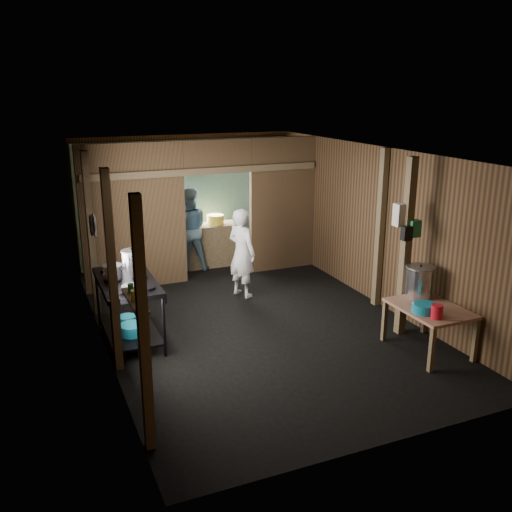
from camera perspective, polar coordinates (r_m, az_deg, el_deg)
name	(u,v)px	position (r m, az deg, el deg)	size (l,w,h in m)	color
floor	(251,320)	(8.86, -0.51, -6.48)	(4.50, 7.00, 0.00)	black
ceiling	(251,152)	(8.19, -0.55, 10.48)	(4.50, 7.00, 0.00)	#403E3C
wall_back	(186,199)	(11.66, -7.14, 5.78)	(4.50, 0.00, 2.60)	#51391D
wall_front	(391,328)	(5.54, 13.54, -7.11)	(4.50, 0.00, 2.60)	#51391D
wall_left	(97,257)	(7.89, -15.82, -0.06)	(0.00, 7.00, 2.60)	#51391D
wall_right	(376,226)	(9.49, 12.15, 3.00)	(0.00, 7.00, 2.60)	#51391D
partition_left	(134,217)	(10.13, -12.32, 3.85)	(1.85, 0.10, 2.60)	brown
partition_right	(282,205)	(11.01, 2.69, 5.24)	(1.35, 0.10, 2.60)	brown
partition_header	(217,156)	(10.36, -3.96, 10.09)	(1.30, 0.10, 0.60)	brown
turquoise_panel	(187,202)	(11.61, -7.05, 5.49)	(4.40, 0.06, 2.50)	#76A79E
back_counter	(209,245)	(11.43, -4.77, 1.12)	(1.20, 0.50, 0.85)	olive
wall_clock	(198,170)	(11.54, -5.90, 8.73)	(0.20, 0.20, 0.03)	silver
post_left_a	(143,329)	(5.47, -11.40, -7.26)	(0.10, 0.12, 2.60)	olive
post_left_b	(112,273)	(7.14, -14.40, -1.71)	(0.10, 0.12, 2.60)	olive
post_left_c	(91,235)	(9.05, -16.41, 2.02)	(0.10, 0.12, 2.60)	olive
post_right	(380,229)	(9.29, 12.49, 2.69)	(0.10, 0.12, 2.60)	olive
post_free	(406,248)	(8.25, 14.98, 0.74)	(0.12, 0.12, 2.60)	olive
cross_beam	(205,171)	(10.26, -5.18, 8.60)	(4.40, 0.12, 0.12)	olive
pan_lid_big	(94,225)	(8.19, -16.12, 3.06)	(0.34, 0.34, 0.03)	gray
pan_lid_small	(91,226)	(8.60, -16.41, 2.99)	(0.30, 0.30, 0.03)	black
wall_shelf	(135,301)	(5.89, -12.18, -4.47)	(0.14, 0.80, 0.03)	olive
jar_white	(140,303)	(5.64, -11.73, -4.71)	(0.07, 0.07, 0.10)	silver
jar_yellow	(135,295)	(5.87, -12.22, -3.88)	(0.08, 0.08, 0.10)	yellow
jar_green	(131,288)	(6.07, -12.62, -3.19)	(0.06, 0.06, 0.10)	#1E7241
bag_white	(402,215)	(8.17, 14.61, 4.09)	(0.22, 0.15, 0.32)	silver
bag_green	(414,228)	(8.17, 15.78, 2.71)	(0.16, 0.12, 0.24)	#1E7241
bag_black	(407,233)	(8.09, 15.06, 2.25)	(0.14, 0.10, 0.20)	black
gas_range	(129,310)	(8.22, -12.81, -5.39)	(0.80, 1.55, 0.91)	black
prep_table	(428,329)	(8.10, 17.09, -7.10)	(0.79, 1.09, 0.64)	tan
stove_pot_large	(132,260)	(8.47, -12.50, -0.43)	(0.30, 0.30, 0.31)	#B2B3BC
stove_pot_med	(113,273)	(8.08, -14.35, -1.67)	(0.27, 0.27, 0.24)	#B2B3BC
stove_saucepan	(110,270)	(8.38, -14.65, -1.40)	(0.15, 0.15, 0.09)	#B2B3BC
frying_pan	(132,287)	(7.69, -12.51, -3.08)	(0.28, 0.50, 0.07)	gray
blue_tub_front	(133,329)	(8.09, -12.42, -7.29)	(0.36, 0.36, 0.15)	teal
blue_tub_back	(127,319)	(8.49, -12.97, -6.30)	(0.27, 0.27, 0.11)	teal
stock_pot	(419,282)	(8.26, 16.27, -2.57)	(0.40, 0.40, 0.47)	#B2B3BC
wash_basin	(424,308)	(7.75, 16.73, -5.08)	(0.32, 0.32, 0.12)	teal
pink_bucket	(437,312)	(7.60, 17.91, -5.40)	(0.15, 0.15, 0.18)	red
knife	(450,320)	(7.61, 19.13, -6.17)	(0.30, 0.04, 0.01)	#B2B3BC
yellow_tub	(215,219)	(11.35, -4.15, 3.73)	(0.34, 0.34, 0.19)	yellow
cook	(242,253)	(9.62, -1.45, 0.32)	(0.56, 0.37, 1.55)	white
worker_back	(188,229)	(11.08, -6.88, 2.71)	(0.81, 0.63, 1.66)	slate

